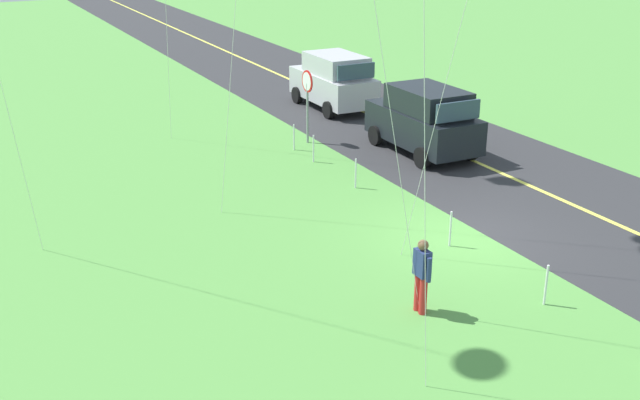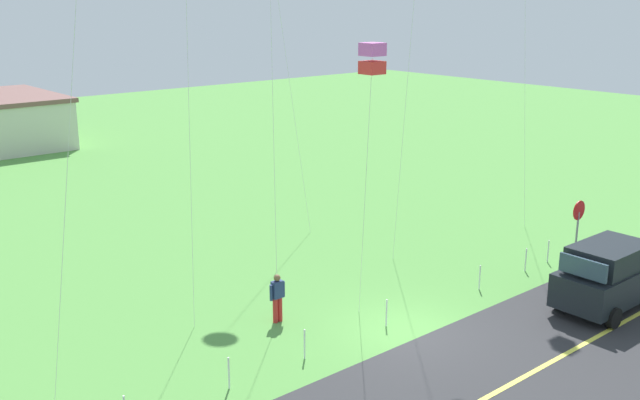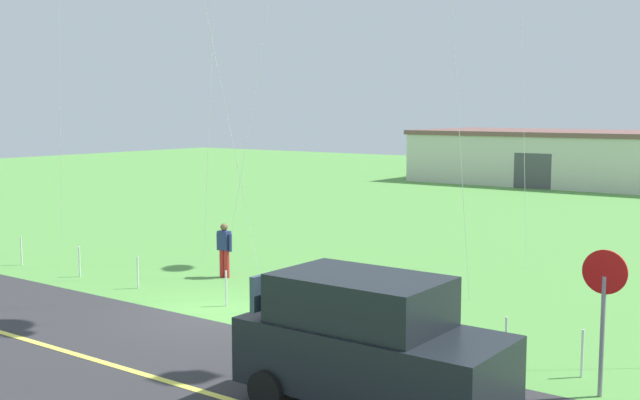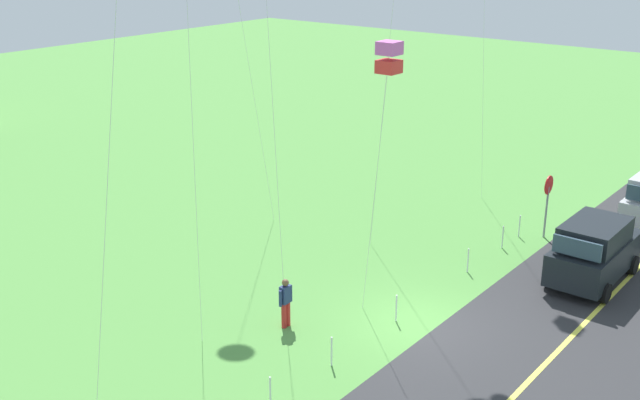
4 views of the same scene
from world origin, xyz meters
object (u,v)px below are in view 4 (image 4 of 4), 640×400
Objects in this scene: car_suv_foreground at (594,250)px; person_adult_near at (286,301)px; stop_sign at (548,194)px; kite_cyan_top at (389,58)px.

car_suv_foreground is 10.98m from person_adult_near.
car_suv_foreground is 4.13m from stop_sign.
stop_sign is (2.83, 2.93, 0.65)m from car_suv_foreground.
kite_cyan_top is (-10.31, 0.80, 6.51)m from stop_sign.
stop_sign is at bearing -4.46° from kite_cyan_top.
kite_cyan_top is at bearing 9.43° from person_adult_near.
car_suv_foreground is 1.72× the size of stop_sign.
stop_sign is 0.29× the size of kite_cyan_top.
car_suv_foreground is at bearing -26.55° from kite_cyan_top.
kite_cyan_top reaches higher than person_adult_near.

